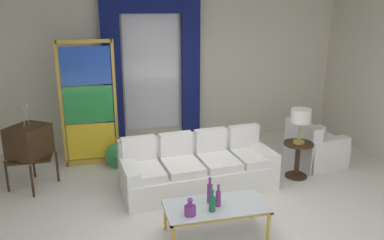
% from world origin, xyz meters
% --- Properties ---
extents(ground_plane, '(16.00, 16.00, 0.00)m').
position_xyz_m(ground_plane, '(0.00, 0.00, 0.00)').
color(ground_plane, white).
extents(wall_rear, '(8.00, 0.12, 3.00)m').
position_xyz_m(wall_rear, '(0.00, 3.06, 1.50)').
color(wall_rear, silver).
rests_on(wall_rear, ground).
extents(curtained_window, '(2.00, 0.17, 2.70)m').
position_xyz_m(curtained_window, '(-0.30, 2.89, 1.74)').
color(curtained_window, white).
rests_on(curtained_window, ground).
extents(couch_white_long, '(2.41, 1.13, 0.86)m').
position_xyz_m(couch_white_long, '(0.07, 0.76, 0.31)').
color(couch_white_long, white).
rests_on(couch_white_long, ground).
extents(coffee_table, '(1.25, 0.60, 0.41)m').
position_xyz_m(coffee_table, '(-0.04, -0.60, 0.37)').
color(coffee_table, silver).
rests_on(coffee_table, ground).
extents(bottle_blue_decanter, '(0.07, 0.07, 0.29)m').
position_xyz_m(bottle_blue_decanter, '(-0.02, -0.63, 0.53)').
color(bottle_blue_decanter, '#753384').
rests_on(bottle_blue_decanter, coffee_table).
extents(bottle_crystal_tall, '(0.14, 0.14, 0.22)m').
position_xyz_m(bottle_crystal_tall, '(-0.40, -0.74, 0.48)').
color(bottle_crystal_tall, '#753384').
rests_on(bottle_crystal_tall, coffee_table).
extents(bottle_amber_squat, '(0.08, 0.08, 0.29)m').
position_xyz_m(bottle_amber_squat, '(-0.12, -0.72, 0.52)').
color(bottle_amber_squat, '#196B3D').
rests_on(bottle_amber_squat, coffee_table).
extents(bottle_ruby_flask, '(0.07, 0.07, 0.34)m').
position_xyz_m(bottle_ruby_flask, '(-0.09, -0.51, 0.55)').
color(bottle_ruby_flask, '#753384').
rests_on(bottle_ruby_flask, coffee_table).
extents(vintage_tv, '(0.75, 0.77, 1.35)m').
position_xyz_m(vintage_tv, '(-2.43, 1.34, 0.73)').
color(vintage_tv, '#382314').
rests_on(vintage_tv, ground).
extents(armchair_white, '(0.92, 0.91, 0.80)m').
position_xyz_m(armchair_white, '(2.29, 1.11, 0.29)').
color(armchair_white, white).
rests_on(armchair_white, ground).
extents(stained_glass_divider, '(0.95, 0.05, 2.20)m').
position_xyz_m(stained_glass_divider, '(-1.53, 2.04, 1.06)').
color(stained_glass_divider, gold).
rests_on(stained_glass_divider, ground).
extents(peacock_figurine, '(0.44, 0.60, 0.50)m').
position_xyz_m(peacock_figurine, '(-1.10, 1.71, 0.22)').
color(peacock_figurine, beige).
rests_on(peacock_figurine, ground).
extents(round_side_table, '(0.48, 0.48, 0.59)m').
position_xyz_m(round_side_table, '(1.76, 0.71, 0.36)').
color(round_side_table, '#382314').
rests_on(round_side_table, ground).
extents(table_lamp_brass, '(0.32, 0.32, 0.57)m').
position_xyz_m(table_lamp_brass, '(1.76, 0.71, 1.03)').
color(table_lamp_brass, '#B29338').
rests_on(table_lamp_brass, round_side_table).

